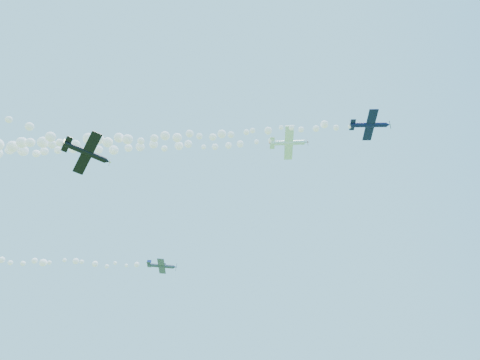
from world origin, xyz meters
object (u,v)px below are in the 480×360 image
(plane_white, at_px, (289,143))
(plane_navy, at_px, (370,125))
(plane_grey, at_px, (162,266))
(plane_black, at_px, (87,153))

(plane_white, relative_size, plane_navy, 1.08)
(plane_navy, height_order, plane_grey, plane_navy)
(plane_white, xyz_separation_m, plane_navy, (14.15, -3.47, -3.90))
(plane_white, height_order, plane_grey, plane_white)
(plane_grey, distance_m, plane_black, 37.13)
(plane_grey, bearing_deg, plane_white, -46.27)
(plane_navy, height_order, plane_black, plane_navy)
(plane_navy, bearing_deg, plane_white, 151.90)
(plane_white, xyz_separation_m, plane_grey, (-30.87, 12.91, -13.35))
(plane_navy, distance_m, plane_black, 43.70)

